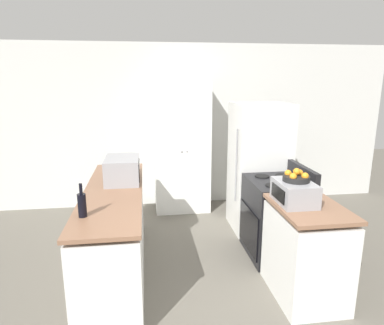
% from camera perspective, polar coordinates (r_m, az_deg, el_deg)
% --- Properties ---
extents(wall_back, '(7.00, 0.06, 2.60)m').
position_cam_1_polar(wall_back, '(5.61, -2.11, 6.05)').
color(wall_back, silver).
rests_on(wall_back, ground_plane).
extents(counter_left, '(0.60, 2.27, 0.92)m').
position_cam_1_polar(counter_left, '(3.86, -12.63, -11.19)').
color(counter_left, silver).
rests_on(counter_left, ground_plane).
extents(counter_right, '(0.60, 0.82, 0.92)m').
position_cam_1_polar(counter_right, '(3.52, 18.42, -14.12)').
color(counter_right, silver).
rests_on(counter_right, ground_plane).
extents(pantry_cabinet, '(0.85, 0.56, 2.02)m').
position_cam_1_polar(pantry_cabinet, '(5.35, -1.68, 2.52)').
color(pantry_cabinet, white).
rests_on(pantry_cabinet, ground_plane).
extents(stove, '(0.66, 0.76, 1.08)m').
position_cam_1_polar(stove, '(4.19, 13.81, -8.87)').
color(stove, black).
rests_on(stove, ground_plane).
extents(refrigerator, '(0.74, 0.72, 1.74)m').
position_cam_1_polar(refrigerator, '(4.76, 11.05, -0.83)').
color(refrigerator, white).
rests_on(refrigerator, ground_plane).
extents(microwave, '(0.38, 0.54, 0.28)m').
position_cam_1_polar(microwave, '(3.93, -11.51, -1.17)').
color(microwave, '#939399').
rests_on(microwave, counter_left).
extents(wine_bottle, '(0.07, 0.07, 0.29)m').
position_cam_1_polar(wine_bottle, '(3.02, -17.86, -6.67)').
color(wine_bottle, black).
rests_on(wine_bottle, counter_left).
extents(toaster_oven, '(0.32, 0.43, 0.21)m').
position_cam_1_polar(toaster_oven, '(3.33, 16.70, -4.81)').
color(toaster_oven, '#939399').
rests_on(toaster_oven, counter_right).
extents(fruit_bowl, '(0.25, 0.25, 0.12)m').
position_cam_1_polar(fruit_bowl, '(3.31, 16.99, -2.34)').
color(fruit_bowl, black).
rests_on(fruit_bowl, toaster_oven).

